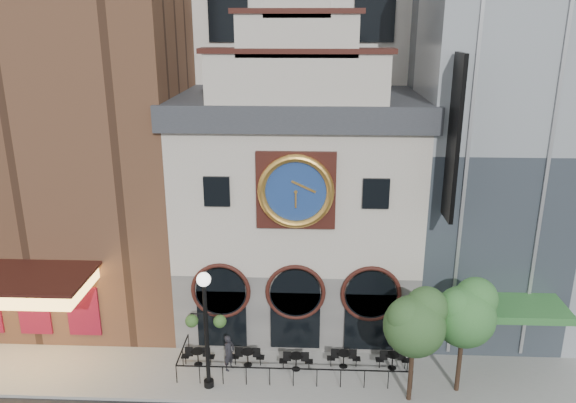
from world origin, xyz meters
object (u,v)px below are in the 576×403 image
(bistro_1, at_px, (248,357))
(bistro_4, at_px, (392,360))
(bistro_3, at_px, (344,358))
(bistro_0, at_px, (198,356))
(bistro_2, at_px, (296,361))
(tree_left, at_px, (416,321))
(pedestrian, at_px, (229,353))
(tree_right, at_px, (466,312))
(lamppost, at_px, (206,318))

(bistro_1, xyz_separation_m, bistro_4, (6.85, 0.05, 0.00))
(bistro_4, bearing_deg, bistro_1, -179.62)
(bistro_3, relative_size, bistro_4, 1.00)
(bistro_0, relative_size, bistro_1, 1.00)
(bistro_2, distance_m, bistro_3, 2.27)
(bistro_3, distance_m, bistro_4, 2.30)
(bistro_4, bearing_deg, bistro_2, -176.29)
(bistro_4, bearing_deg, tree_left, -77.86)
(pedestrian, bearing_deg, tree_right, -65.47)
(pedestrian, xyz_separation_m, tree_left, (8.16, -1.82, 2.93))
(bistro_4, bearing_deg, lamppost, -168.36)
(bistro_0, height_order, tree_left, tree_left)
(lamppost, bearing_deg, bistro_3, 15.03)
(bistro_1, xyz_separation_m, pedestrian, (-0.83, -0.35, 0.42))
(bistro_4, distance_m, tree_right, 4.61)
(pedestrian, height_order, tree_left, tree_left)
(lamppost, relative_size, tree_left, 1.08)
(bistro_0, bearing_deg, bistro_2, -2.20)
(pedestrian, height_order, lamppost, lamppost)
(tree_right, bearing_deg, lamppost, -178.61)
(tree_left, bearing_deg, pedestrian, 167.44)
(bistro_2, xyz_separation_m, lamppost, (-3.88, -1.44, 3.00))
(bistro_2, height_order, pedestrian, pedestrian)
(bistro_0, distance_m, bistro_1, 2.38)
(bistro_1, height_order, tree_left, tree_left)
(tree_right, bearing_deg, bistro_1, 171.55)
(bistro_0, height_order, tree_right, tree_right)
(bistro_0, height_order, lamppost, lamppost)
(pedestrian, bearing_deg, bistro_3, -55.08)
(bistro_2, bearing_deg, bistro_4, 3.71)
(tree_left, bearing_deg, bistro_3, 141.03)
(bistro_1, distance_m, tree_left, 8.34)
(bistro_4, bearing_deg, pedestrian, -177.07)
(bistro_2, bearing_deg, lamppost, -159.63)
(bistro_0, distance_m, bistro_4, 9.23)
(lamppost, height_order, tree_right, lamppost)
(bistro_3, distance_m, lamppost, 7.05)
(bistro_0, distance_m, bistro_3, 6.94)
(bistro_0, distance_m, bistro_2, 4.69)
(tree_left, height_order, tree_right, tree_right)
(bistro_0, height_order, bistro_3, same)
(bistro_0, relative_size, tree_left, 0.30)
(bistro_2, xyz_separation_m, bistro_4, (4.54, 0.29, 0.00))
(bistro_2, bearing_deg, bistro_3, 8.22)
(tree_left, bearing_deg, bistro_1, 163.53)
(bistro_1, height_order, pedestrian, pedestrian)
(bistro_3, distance_m, tree_right, 6.25)
(bistro_4, distance_m, lamppost, 9.11)
(bistro_3, height_order, lamppost, lamppost)
(bistro_0, bearing_deg, bistro_4, 0.71)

